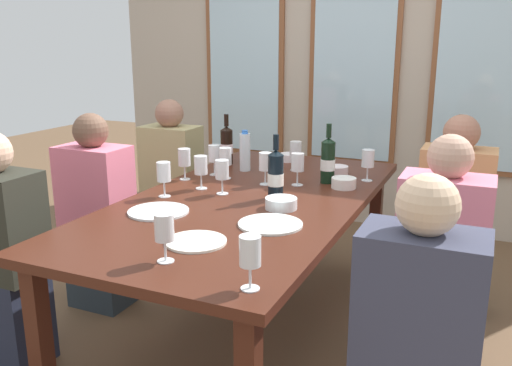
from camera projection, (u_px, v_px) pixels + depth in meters
ground_plane at (249, 332)px, 2.84m from camera, size 12.00×12.00×0.00m
back_wall_with_windows at (356, 45)px, 4.26m from camera, size 4.27×0.10×2.90m
dining_table at (248, 211)px, 2.67m from camera, size 1.07×2.10×0.74m
white_plate_0 at (270, 224)px, 2.25m from camera, size 0.27×0.27×0.01m
white_plate_1 at (158, 211)px, 2.42m from camera, size 0.27×0.27×0.01m
white_plate_2 at (196, 242)px, 2.05m from camera, size 0.23×0.23×0.01m
wine_bottle_0 at (227, 145)px, 3.36m from camera, size 0.08×0.08×0.31m
wine_bottle_1 at (276, 175)px, 2.60m from camera, size 0.08×0.08×0.32m
wine_bottle_2 at (328, 160)px, 2.90m from camera, size 0.08×0.08×0.32m
tasting_bowl_0 at (337, 170)px, 3.09m from camera, size 0.12×0.12×0.05m
tasting_bowl_1 at (290, 157)px, 3.45m from camera, size 0.13×0.13×0.05m
tasting_bowl_2 at (344, 183)px, 2.82m from camera, size 0.13×0.13×0.05m
tasting_bowl_3 at (281, 203)px, 2.47m from camera, size 0.15×0.15×0.05m
water_bottle at (245, 152)px, 3.17m from camera, size 0.06×0.06×0.24m
wine_glass_0 at (225, 157)px, 2.98m from camera, size 0.07×0.07×0.17m
wine_glass_1 at (250, 254)px, 1.64m from camera, size 0.07×0.07×0.17m
wine_glass_2 at (201, 167)px, 2.78m from camera, size 0.07×0.07×0.17m
wine_glass_3 at (164, 174)px, 2.63m from camera, size 0.07×0.07×0.17m
wine_glass_4 at (184, 159)px, 2.96m from camera, size 0.07×0.07×0.17m
wine_glass_5 at (296, 150)px, 3.17m from camera, size 0.07×0.07×0.17m
wine_glass_6 at (298, 164)px, 2.84m from camera, size 0.07×0.07×0.17m
wine_glass_7 at (222, 171)px, 2.68m from camera, size 0.07×0.07×0.17m
wine_glass_8 at (214, 155)px, 3.07m from camera, size 0.07×0.07×0.17m
wine_glass_9 at (368, 160)px, 2.93m from camera, size 0.07×0.07×0.17m
wine_glass_10 at (265, 163)px, 2.86m from camera, size 0.07×0.07×0.17m
wine_glass_11 at (164, 229)px, 1.85m from camera, size 0.07×0.07×0.17m
seated_person_0 at (97, 217)px, 3.03m from camera, size 0.38×0.24×1.11m
seated_person_1 at (440, 266)px, 2.38m from camera, size 0.38×0.24×1.11m
seated_person_2 at (3, 258)px, 2.46m from camera, size 0.38×0.24×1.11m
seated_person_3 at (415, 353)px, 1.72m from camera, size 0.38×0.24×1.11m
seated_person_4 at (172, 185)px, 3.71m from camera, size 0.38×0.24×1.11m
seated_person_5 at (453, 221)px, 2.97m from camera, size 0.38×0.24×1.11m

